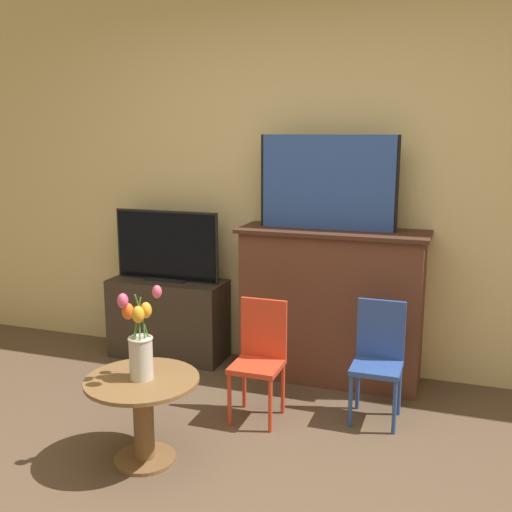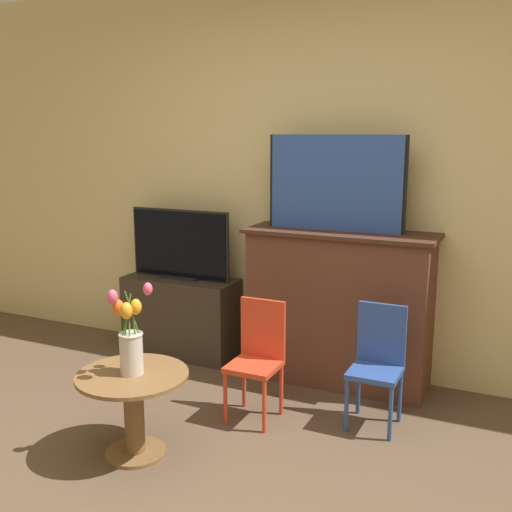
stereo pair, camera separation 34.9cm
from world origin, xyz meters
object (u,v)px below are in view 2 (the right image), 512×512
Objects in this scene: tv_monitor at (180,245)px; vase_tulips at (130,339)px; chair_blue at (378,359)px; painting at (335,183)px; chair_red at (258,353)px.

tv_monitor is 1.73× the size of vase_tulips.
chair_blue is 1.40m from vase_tulips.
painting is 1.66m from vase_tulips.
chair_red is (-0.23, -0.69, -0.95)m from painting.
tv_monitor is 1.15× the size of chair_red.
tv_monitor is 1.49m from vase_tulips.
chair_blue is at bearing 17.38° from chair_red.
painting is 1.30× the size of chair_red.
chair_red is 0.69m from chair_blue.
tv_monitor reaches higher than chair_red.
chair_red is (0.95, -0.69, -0.45)m from tv_monitor.
vase_tulips reaches higher than chair_red.
chair_red is at bearing -35.93° from tv_monitor.
chair_blue is (0.66, 0.21, 0.00)m from chair_red.
chair_blue is 1.50× the size of vase_tulips.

